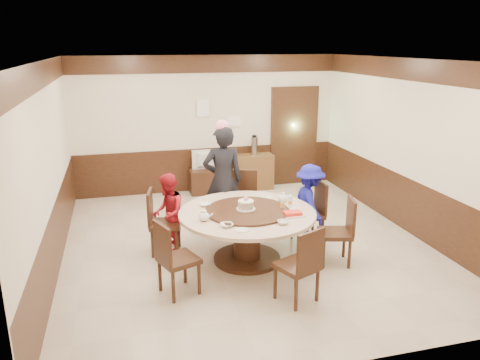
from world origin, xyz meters
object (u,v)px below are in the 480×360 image
object	(u,v)px
banquet_table	(247,226)
birthday_cake	(246,205)
television	(210,160)
thermos	(254,146)
tv_stand	(210,181)
person_blue	(310,204)
person_standing	(223,180)
side_cabinet	(254,172)
person_red	(168,213)
shrimp_platter	(292,214)

from	to	relation	value
banquet_table	birthday_cake	world-z (taller)	birthday_cake
television	thermos	world-z (taller)	thermos
tv_stand	birthday_cake	bearing A→B (deg)	-92.22
tv_stand	television	distance (m)	0.45
thermos	person_blue	bearing A→B (deg)	-89.06
person_standing	side_cabinet	world-z (taller)	person_standing
person_blue	television	bearing A→B (deg)	20.16
banquet_table	person_red	world-z (taller)	person_red
banquet_table	tv_stand	bearing A→B (deg)	88.05
person_blue	tv_stand	xyz separation A→B (m)	(-1.02, 2.87, -0.37)
banquet_table	person_blue	distance (m)	1.21
person_blue	tv_stand	distance (m)	3.06
person_standing	person_blue	world-z (taller)	person_standing
person_standing	banquet_table	bearing A→B (deg)	97.43
banquet_table	thermos	world-z (taller)	thermos
person_red	birthday_cake	distance (m)	1.22
person_blue	shrimp_platter	distance (m)	0.96
television	person_standing	bearing A→B (deg)	84.53
person_blue	television	distance (m)	3.04
birthday_cake	tv_stand	size ratio (longest dim) A/B	0.32
person_red	thermos	bearing A→B (deg)	150.04
shrimp_platter	birthday_cake	bearing A→B (deg)	148.93
birthday_cake	tv_stand	bearing A→B (deg)	87.78
tv_stand	television	xyz separation A→B (m)	(0.00, 0.00, 0.45)
birthday_cake	side_cabinet	distance (m)	3.51
person_standing	television	size ratio (longest dim) A/B	2.52
person_standing	tv_stand	distance (m)	2.28
banquet_table	shrimp_platter	world-z (taller)	shrimp_platter
tv_stand	side_cabinet	world-z (taller)	side_cabinet
shrimp_platter	side_cabinet	xyz separation A→B (m)	(0.52, 3.65, -0.40)
birthday_cake	shrimp_platter	distance (m)	0.67
person_red	shrimp_platter	xyz separation A→B (m)	(1.60, -0.94, 0.18)
side_cabinet	tv_stand	bearing A→B (deg)	-178.22
tv_stand	thermos	world-z (taller)	thermos
banquet_table	television	bearing A→B (deg)	88.05
person_standing	person_red	bearing A→B (deg)	30.41
person_standing	person_red	size ratio (longest dim) A/B	1.49
person_red	person_standing	bearing A→B (deg)	126.10
person_red	side_cabinet	size ratio (longest dim) A/B	1.50
person_red	thermos	distance (m)	3.46
television	side_cabinet	distance (m)	1.02
person_standing	person_blue	size ratio (longest dim) A/B	1.43
person_blue	birthday_cake	distance (m)	1.24
thermos	birthday_cake	bearing A→B (deg)	-108.37
birthday_cake	shrimp_platter	size ratio (longest dim) A/B	0.91
shrimp_platter	tv_stand	world-z (taller)	shrimp_platter
person_blue	shrimp_platter	bearing A→B (deg)	143.18
person_red	person_blue	size ratio (longest dim) A/B	0.96
banquet_table	person_standing	distance (m)	1.18
person_red	television	bearing A→B (deg)	164.84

